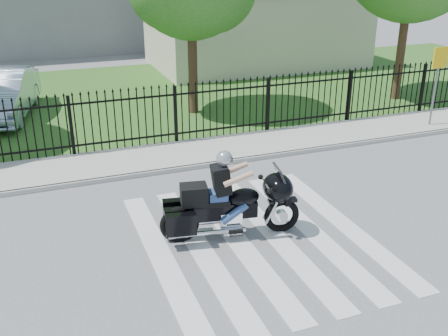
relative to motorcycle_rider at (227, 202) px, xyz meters
name	(u,v)px	position (x,y,z in m)	size (l,w,h in m)	color
ground	(258,240)	(0.52, -0.37, -0.79)	(120.00, 120.00, 0.00)	slate
crosswalk	(258,240)	(0.52, -0.37, -0.78)	(5.00, 5.50, 0.01)	silver
sidewalk	(186,154)	(0.52, 4.63, -0.73)	(40.00, 2.00, 0.12)	#ADAAA3
curb	(197,166)	(0.52, 3.63, -0.73)	(40.00, 0.12, 0.12)	#ADAAA3
grass_strip	(136,96)	(0.52, 11.63, -0.78)	(40.00, 12.00, 0.02)	#306021
iron_fence	(176,116)	(0.52, 5.63, 0.12)	(26.00, 0.04, 1.80)	black
building_low	(256,29)	(7.52, 15.63, 0.96)	(10.00, 6.00, 3.50)	beige
motorcycle_rider	(227,202)	(0.00, 0.00, 0.00)	(2.89, 1.26, 1.92)	black
parked_car	(2,94)	(-4.33, 10.43, 0.05)	(1.72, 4.93, 1.63)	#ADBED9
traffic_sign	(438,70)	(8.78, 4.21, 1.14)	(0.55, 0.09, 2.53)	slate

